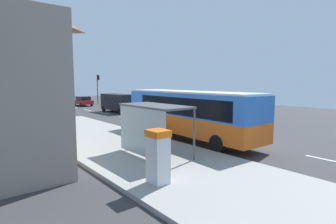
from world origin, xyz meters
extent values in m
cube|color=#38383A|center=(0.00, 14.00, -0.02)|extent=(56.00, 92.00, 0.04)
cube|color=#999993|center=(-6.40, 2.00, 0.09)|extent=(6.20, 30.00, 0.18)
cube|color=silver|center=(0.25, -6.00, 0.01)|extent=(0.16, 2.20, 0.01)
cube|color=silver|center=(0.25, -1.00, 0.01)|extent=(0.16, 2.20, 0.01)
cube|color=silver|center=(0.25, 4.00, 0.01)|extent=(0.16, 2.20, 0.01)
cube|color=silver|center=(0.25, 9.00, 0.01)|extent=(0.16, 2.20, 0.01)
cube|color=silver|center=(0.25, 14.00, 0.01)|extent=(0.16, 2.20, 0.01)
cube|color=silver|center=(0.25, 19.00, 0.01)|extent=(0.16, 2.20, 0.01)
cube|color=silver|center=(0.25, 24.00, 0.01)|extent=(0.16, 2.20, 0.01)
cube|color=silver|center=(0.25, 29.00, 0.01)|extent=(0.16, 2.20, 0.01)
cube|color=orange|center=(-1.70, 1.97, 1.07)|extent=(2.91, 11.09, 1.15)
cube|color=blue|center=(-1.70, 1.97, 2.38)|extent=(2.91, 11.09, 1.45)
cube|color=silver|center=(-1.70, 1.97, 3.15)|extent=(2.78, 10.86, 0.12)
cube|color=black|center=(-1.49, 7.42, 2.30)|extent=(2.30, 0.21, 1.22)
cube|color=black|center=(-2.93, 1.52, 2.30)|extent=(0.40, 8.58, 1.10)
cylinder|color=black|center=(-2.68, 5.91, 0.50)|extent=(0.32, 1.01, 1.00)
cylinder|color=black|center=(-0.42, 5.83, 0.50)|extent=(0.32, 1.01, 1.00)
cylinder|color=black|center=(-2.97, -1.68, 0.50)|extent=(0.32, 1.01, 1.00)
cylinder|color=black|center=(-0.71, -1.77, 0.50)|extent=(0.32, 1.01, 1.00)
cube|color=black|center=(2.20, 19.10, 1.32)|extent=(2.21, 5.28, 1.96)
cube|color=black|center=(2.20, 19.10, 1.66)|extent=(2.17, 3.20, 0.44)
cylinder|color=black|center=(3.18, 17.14, 0.34)|extent=(0.25, 0.69, 0.68)
cylinder|color=black|center=(1.38, 17.07, 0.34)|extent=(0.25, 0.69, 0.68)
cylinder|color=black|center=(3.02, 21.14, 0.34)|extent=(0.25, 0.69, 0.68)
cylinder|color=black|center=(1.22, 21.06, 0.34)|extent=(0.25, 0.69, 0.68)
cube|color=#A51919|center=(2.30, 31.02, 0.62)|extent=(1.85, 4.42, 0.60)
cube|color=black|center=(2.30, 30.82, 1.22)|extent=(1.61, 2.39, 0.60)
cylinder|color=black|center=(1.46, 32.51, 0.32)|extent=(0.21, 0.64, 0.64)
cylinder|color=black|center=(3.10, 32.53, 0.32)|extent=(0.21, 0.64, 0.64)
cylinder|color=black|center=(1.50, 29.51, 0.32)|extent=(0.21, 0.64, 0.64)
cylinder|color=black|center=(3.14, 29.53, 0.32)|extent=(0.21, 0.64, 0.64)
cube|color=silver|center=(-8.25, -3.44, 1.03)|extent=(0.60, 0.70, 1.70)
cube|color=orange|center=(-8.25, -3.44, 2.00)|extent=(0.66, 0.76, 0.24)
cube|color=black|center=(-7.94, -3.44, 1.30)|extent=(0.03, 0.36, 0.44)
cylinder|color=red|center=(-4.20, 2.91, 0.66)|extent=(0.52, 0.52, 0.95)
cylinder|color=blue|center=(-4.20, 3.61, 0.66)|extent=(0.52, 0.52, 0.95)
cylinder|color=orange|center=(-4.20, 4.31, 0.66)|extent=(0.52, 0.52, 0.95)
cylinder|color=#2D2D2D|center=(5.40, 32.19, 2.55)|extent=(0.14, 0.14, 5.09)
cube|color=black|center=(5.62, 32.19, 4.59)|extent=(0.24, 0.28, 0.84)
sphere|color=red|center=(5.74, 32.19, 4.87)|extent=(0.16, 0.16, 0.16)
sphere|color=#3C2C03|center=(5.74, 32.19, 4.59)|extent=(0.16, 0.16, 0.16)
sphere|color=black|center=(5.74, 32.19, 4.31)|extent=(0.16, 0.16, 0.16)
cylinder|color=#2D2D2D|center=(-3.20, 32.99, 2.39)|extent=(0.14, 0.14, 4.78)
cube|color=black|center=(-2.98, 32.99, 4.28)|extent=(0.24, 0.28, 0.84)
sphere|color=#360606|center=(-2.86, 32.99, 4.56)|extent=(0.16, 0.16, 0.16)
sphere|color=#F2B20C|center=(-2.86, 32.99, 4.28)|extent=(0.16, 0.16, 0.16)
sphere|color=black|center=(-2.86, 32.99, 4.00)|extent=(0.16, 0.16, 0.16)
cube|color=#4C4C51|center=(-6.10, -0.32, 2.63)|extent=(1.80, 4.00, 0.10)
cube|color=#8CA5B2|center=(-6.95, -0.32, 1.43)|extent=(0.06, 3.80, 2.30)
cylinder|color=#4C4C51|center=(-5.25, -2.22, 1.40)|extent=(0.10, 0.10, 2.44)
cylinder|color=#4C4C51|center=(-5.25, 1.58, 1.40)|extent=(0.10, 0.10, 2.44)
camera|label=1|loc=(-13.74, -10.79, 3.79)|focal=28.21mm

